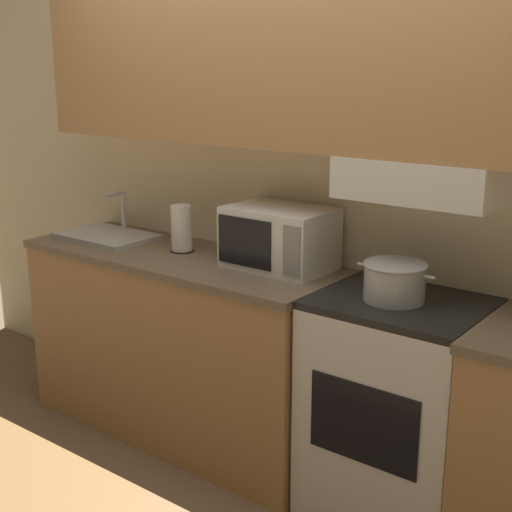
{
  "coord_description": "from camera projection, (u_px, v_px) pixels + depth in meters",
  "views": [
    {
      "loc": [
        1.7,
        -2.69,
        1.81
      ],
      "look_at": [
        0.05,
        -0.54,
        1.08
      ],
      "focal_mm": 50.0,
      "sensor_mm": 36.0,
      "label": 1
    }
  ],
  "objects": [
    {
      "name": "ground_plane",
      "position": [
        314.0,
        443.0,
        3.53
      ],
      "size": [
        16.0,
        16.0,
        0.0
      ],
      "primitive_type": "plane",
      "color": "#7F664C"
    },
    {
      "name": "wall_back",
      "position": [
        316.0,
        135.0,
        3.08
      ],
      "size": [
        5.25,
        0.38,
        2.55
      ],
      "color": "beige",
      "rests_on": "ground_plane"
    },
    {
      "name": "lower_counter_main",
      "position": [
        183.0,
        344.0,
        3.54
      ],
      "size": [
        1.67,
        0.59,
        0.93
      ],
      "color": "tan",
      "rests_on": "ground_plane"
    },
    {
      "name": "stove_range",
      "position": [
        396.0,
        410.0,
        2.87
      ],
      "size": [
        0.65,
        0.55,
        0.93
      ],
      "color": "white",
      "rests_on": "ground_plane"
    },
    {
      "name": "cooking_pot",
      "position": [
        395.0,
        280.0,
        2.73
      ],
      "size": [
        0.33,
        0.25,
        0.15
      ],
      "color": "#B7BABF",
      "rests_on": "stove_range"
    },
    {
      "name": "microwave",
      "position": [
        279.0,
        238.0,
        3.16
      ],
      "size": [
        0.46,
        0.32,
        0.27
      ],
      "color": "white",
      "rests_on": "lower_counter_main"
    },
    {
      "name": "sink_basin",
      "position": [
        107.0,
        235.0,
        3.73
      ],
      "size": [
        0.51,
        0.33,
        0.24
      ],
      "color": "#B7BABF",
      "rests_on": "lower_counter_main"
    },
    {
      "name": "paper_towel_roll",
      "position": [
        182.0,
        229.0,
        3.44
      ],
      "size": [
        0.12,
        0.12,
        0.23
      ],
      "color": "black",
      "rests_on": "lower_counter_main"
    }
  ]
}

